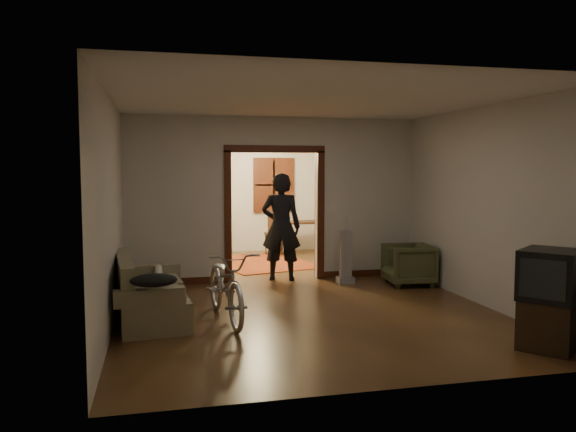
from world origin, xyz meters
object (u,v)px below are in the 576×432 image
object	(u,v)px
desk	(301,238)
sofa	(151,288)
person	(281,227)
armchair	(408,264)
locker	(188,218)
bicycle	(226,285)

from	to	relation	value
desk	sofa	bearing A→B (deg)	-139.87
sofa	person	world-z (taller)	person
armchair	desk	world-z (taller)	desk
sofa	locker	world-z (taller)	locker
armchair	person	world-z (taller)	person
person	armchair	bearing A→B (deg)	173.53
sofa	bicycle	distance (m)	0.97
sofa	bicycle	world-z (taller)	bicycle
armchair	locker	distance (m)	5.38
bicycle	desk	size ratio (longest dim) A/B	1.77
sofa	desk	bearing A→B (deg)	50.84
bicycle	locker	bearing A→B (deg)	85.57
bicycle	locker	size ratio (longest dim) A/B	1.06
armchair	locker	world-z (taller)	locker
bicycle	locker	world-z (taller)	locker
bicycle	person	bearing A→B (deg)	56.31
locker	desk	size ratio (longest dim) A/B	1.67
person	desk	distance (m)	3.14
sofa	desk	size ratio (longest dim) A/B	1.80
locker	desk	distance (m)	2.59
person	locker	world-z (taller)	person
armchair	person	xyz separation A→B (m)	(-1.97, 0.88, 0.58)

